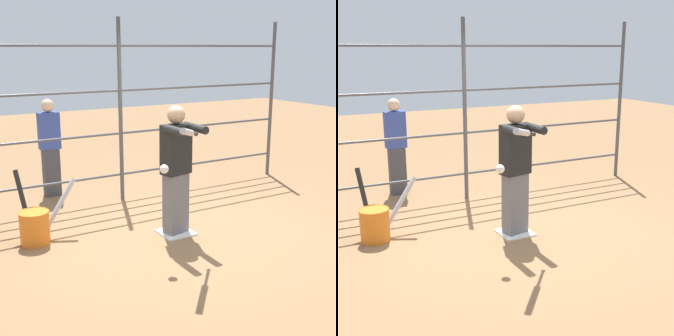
% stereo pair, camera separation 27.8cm
% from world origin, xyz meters
% --- Properties ---
extents(ground_plane, '(24.00, 24.00, 0.00)m').
position_xyz_m(ground_plane, '(0.00, 0.00, 0.00)').
color(ground_plane, olive).
extents(home_plate, '(0.40, 0.40, 0.02)m').
position_xyz_m(home_plate, '(0.00, 0.00, 0.01)').
color(home_plate, white).
rests_on(home_plate, ground).
extents(fence_backstop, '(5.92, 0.06, 2.69)m').
position_xyz_m(fence_backstop, '(0.00, -1.60, 1.35)').
color(fence_backstop, '#4C4C51').
rests_on(fence_backstop, ground).
extents(batter, '(0.41, 0.60, 1.61)m').
position_xyz_m(batter, '(0.00, 0.02, 0.87)').
color(batter, slate).
rests_on(batter, ground).
extents(baseball_bat_swinging, '(0.58, 0.63, 0.22)m').
position_xyz_m(baseball_bat_swinging, '(0.32, 0.78, 1.44)').
color(baseball_bat_swinging, black).
extents(softball_in_flight, '(0.10, 0.10, 0.10)m').
position_xyz_m(softball_in_flight, '(0.48, 0.56, 1.02)').
color(softball_in_flight, white).
extents(bat_bucket, '(0.76, 0.59, 0.84)m').
position_xyz_m(bat_bucket, '(1.60, -0.58, 0.23)').
color(bat_bucket, orange).
rests_on(bat_bucket, ground).
extents(bystander_behind_fence, '(0.31, 0.19, 1.52)m').
position_xyz_m(bystander_behind_fence, '(0.88, -2.31, 0.79)').
color(bystander_behind_fence, '#3F3F47').
rests_on(bystander_behind_fence, ground).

